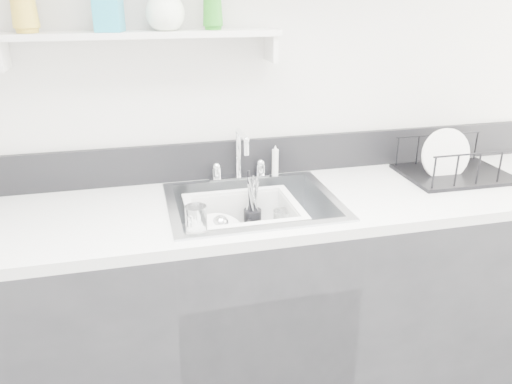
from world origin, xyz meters
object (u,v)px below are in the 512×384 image
object	(u,v)px
sink	(253,223)
dish_rack	(457,158)
counter_run	(253,304)
wash_tub	(243,225)

from	to	relation	value
sink	dish_rack	xyz separation A→B (m)	(0.92, 0.08, 0.17)
counter_run	wash_tub	xyz separation A→B (m)	(-0.04, -0.02, 0.37)
counter_run	dish_rack	size ratio (longest dim) A/B	7.18
wash_tub	dish_rack	distance (m)	0.98
counter_run	sink	bearing A→B (deg)	0.00
counter_run	wash_tub	world-z (taller)	counter_run
sink	wash_tub	distance (m)	0.05
wash_tub	dish_rack	size ratio (longest dim) A/B	0.95
counter_run	dish_rack	xyz separation A→B (m)	(0.92, 0.08, 0.54)
counter_run	sink	distance (m)	0.37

